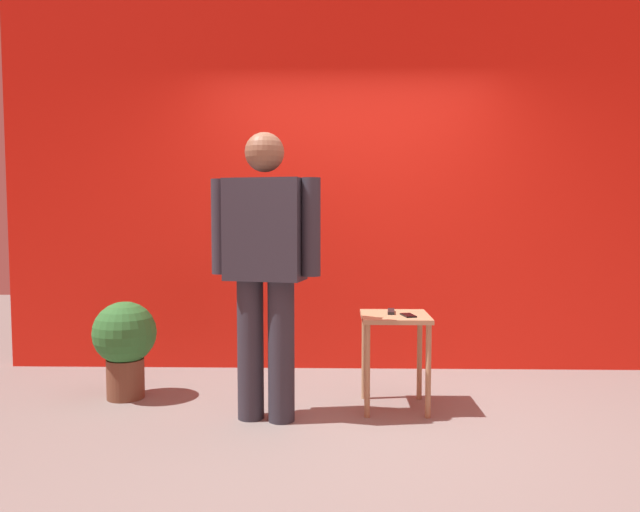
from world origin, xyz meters
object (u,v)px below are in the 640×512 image
standing_person (265,261)px  potted_plant (125,341)px  side_table (395,333)px  tv_remote (391,312)px  cell_phone (408,315)px

standing_person → potted_plant: (-1.04, 0.42, -0.60)m
side_table → tv_remote: (-0.02, 0.06, 0.13)m
standing_person → tv_remote: standing_person is taller
tv_remote → potted_plant: size_ratio=0.25×
side_table → cell_phone: (0.08, -0.06, 0.13)m
potted_plant → tv_remote: bearing=-3.4°
standing_person → potted_plant: bearing=158.3°
standing_person → tv_remote: bearing=20.6°
standing_person → cell_phone: 1.01m
side_table → standing_person: bearing=-163.6°
standing_person → tv_remote: 0.94m
tv_remote → side_table: bearing=-64.5°
cell_phone → standing_person: bearing=179.5°
standing_person → side_table: (0.84, 0.25, -0.50)m
tv_remote → potted_plant: potted_plant is taller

